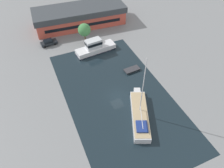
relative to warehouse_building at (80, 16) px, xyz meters
The scene contains 8 objects.
ground_plane 32.01m from the warehouse_building, 93.71° to the right, with size 440.00×440.00×0.00m, color gray.
water_canal 32.01m from the warehouse_building, 93.71° to the right, with size 20.72×38.10×0.01m, color black.
warehouse_building is the anchor object (origin of this frame).
quay_tree_near_building 10.58m from the warehouse_building, 100.28° to the right, with size 3.39×3.39×5.76m.
parked_car 13.53m from the warehouse_building, 147.36° to the right, with size 4.51×2.24×1.60m.
sailboat_moored 38.58m from the warehouse_building, 90.67° to the right, with size 7.14×12.25×13.84m.
motor_cruiser 15.24m from the warehouse_building, 93.18° to the right, with size 10.76×4.17×3.70m.
small_dinghy 26.27m from the warehouse_building, 80.13° to the right, with size 3.85×2.04×0.52m.
Camera 1 is at (-13.44, -27.96, 34.21)m, focal length 35.00 mm.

